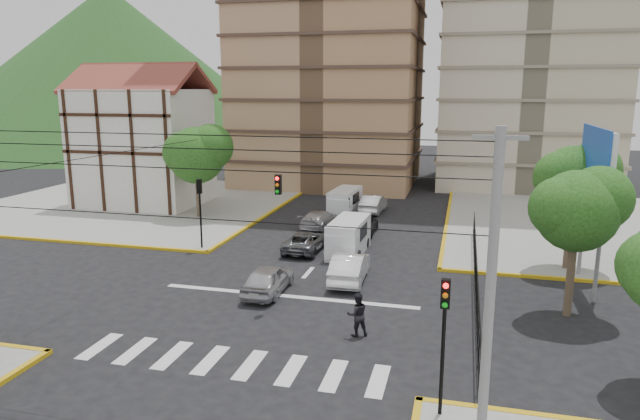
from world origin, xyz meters
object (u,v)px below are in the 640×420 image
(van_right_lane, at_px, (348,238))
(traffic_light_se, at_px, (444,325))
(car_silver_front_left, at_px, (268,279))
(van_left_lane, at_px, (344,203))
(traffic_light_nw, at_px, (200,202))
(car_white_front_right, at_px, (350,267))
(pedestrian_crosswalk, at_px, (357,314))

(van_right_lane, bearing_deg, traffic_light_se, -67.38)
(car_silver_front_left, bearing_deg, traffic_light_se, 134.18)
(van_right_lane, bearing_deg, car_silver_front_left, -106.09)
(van_right_lane, distance_m, van_left_lane, 11.32)
(traffic_light_nw, xyz_separation_m, car_silver_front_left, (6.71, -6.38, -2.39))
(traffic_light_se, relative_size, car_white_front_right, 0.94)
(traffic_light_nw, bearing_deg, traffic_light_se, -45.00)
(traffic_light_se, bearing_deg, traffic_light_nw, 135.00)
(traffic_light_nw, relative_size, car_white_front_right, 0.94)
(van_right_lane, xyz_separation_m, car_white_front_right, (1.10, -4.90, -0.27))
(car_silver_front_left, bearing_deg, van_left_lane, -89.64)
(traffic_light_nw, height_order, pedestrian_crosswalk, traffic_light_nw)
(van_left_lane, xyz_separation_m, pedestrian_crosswalk, (5.30, -22.60, -0.07))
(van_right_lane, bearing_deg, van_left_lane, 104.92)
(traffic_light_se, height_order, pedestrian_crosswalk, traffic_light_se)
(traffic_light_se, bearing_deg, car_silver_front_left, 133.95)
(van_left_lane, height_order, car_silver_front_left, van_left_lane)
(traffic_light_se, distance_m, van_right_lane, 18.20)
(traffic_light_se, relative_size, car_silver_front_left, 1.03)
(van_left_lane, xyz_separation_m, car_white_front_right, (3.64, -15.93, -0.23))
(traffic_light_nw, relative_size, van_right_lane, 0.92)
(van_left_lane, bearing_deg, car_white_front_right, -72.82)
(traffic_light_se, height_order, van_left_lane, traffic_light_se)
(traffic_light_se, distance_m, car_white_front_right, 13.34)
(van_left_lane, distance_m, pedestrian_crosswalk, 23.21)
(van_left_lane, bearing_deg, car_silver_front_left, -85.58)
(van_right_lane, xyz_separation_m, van_left_lane, (-2.54, 11.03, -0.04))
(van_right_lane, bearing_deg, traffic_light_nw, -169.95)
(van_right_lane, height_order, car_silver_front_left, van_right_lane)
(traffic_light_nw, distance_m, van_right_lane, 9.54)
(car_white_front_right, xyz_separation_m, pedestrian_crosswalk, (1.66, -6.67, 0.16))
(car_white_front_right, relative_size, pedestrian_crosswalk, 2.52)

